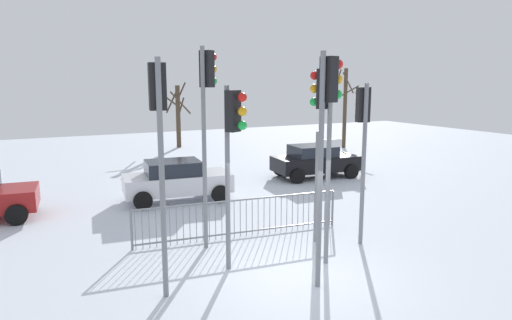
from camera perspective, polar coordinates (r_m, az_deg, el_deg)
ground_plane at (r=10.52m, az=4.87°, el=-14.23°), size 60.00×60.00×0.00m
traffic_light_foreground_right at (r=9.93m, az=-2.97°, el=2.89°), size 0.42×0.51×4.21m
traffic_light_rear_left at (r=9.23m, az=8.90°, el=5.26°), size 0.56×0.35×4.88m
traffic_light_mid_right at (r=12.09m, az=13.26°, el=4.03°), size 0.36×0.56×4.25m
traffic_light_mid_left at (r=11.47m, az=-6.22°, el=7.12°), size 0.51×0.42×5.14m
traffic_light_rear_right at (r=8.92m, az=-12.12°, el=4.38°), size 0.34×0.57×4.74m
traffic_light_foreground_left at (r=10.51m, az=8.57°, el=5.01°), size 0.41×0.52×4.67m
direction_sign_post at (r=12.17m, az=7.89°, el=-2.55°), size 0.79×0.10×3.02m
pedestrian_guard_railing at (r=12.71m, az=-2.00°, el=-7.23°), size 5.92×0.65×1.07m
car_white_mid at (r=16.69m, az=-9.98°, el=-2.46°), size 3.96×2.27×1.47m
car_black_near at (r=20.56m, az=7.42°, el=-0.07°), size 3.93×2.19×1.47m
bare_tree_left at (r=30.02m, az=11.12°, el=6.68°), size 1.95×1.70×5.11m
bare_tree_centre at (r=29.99m, az=-9.80°, el=5.79°), size 1.64×1.71×4.23m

